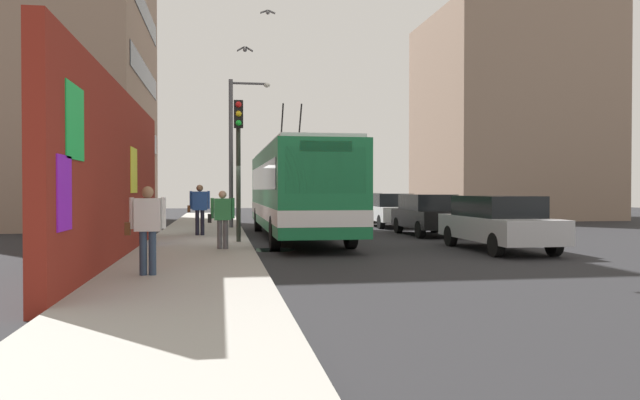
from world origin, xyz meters
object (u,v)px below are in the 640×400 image
Objects in this scene: traffic_light at (238,147)px; street_lamp at (236,142)px; city_bus at (296,188)px; pedestrian_at_curb at (222,215)px; parked_car_black at (428,214)px; parked_car_white at (389,209)px; parked_car_silver at (498,222)px; pedestrian_midblock at (200,205)px; pedestrian_near_wall at (147,223)px; parked_car_champagne at (363,206)px.

traffic_light is 7.44m from street_lamp.
city_bus is 5.76m from pedestrian_at_curb.
parked_car_white is (5.41, 0.00, 0.00)m from parked_car_black.
traffic_light is at bearing 179.20° from street_lamp.
parked_car_silver is 1.10× the size of traffic_light.
parked_car_white is 13.71m from pedestrian_at_curb.
parked_car_silver is (-5.28, -5.20, -0.97)m from city_bus.
pedestrian_midblock is (-0.60, 8.63, 0.38)m from parked_car_black.
pedestrian_midblock reaches higher than pedestrian_near_wall.
pedestrian_midblock reaches higher than parked_car_silver.
pedestrian_near_wall reaches higher than parked_car_silver.
city_bus is at bearing 98.48° from parked_car_black.
traffic_light is 0.69× the size of street_lamp.
pedestrian_midblock is 5.30m from pedestrian_at_curb.
parked_car_silver is at bearing -108.16° from traffic_light.
street_lamp reaches higher than pedestrian_midblock.
pedestrian_near_wall reaches higher than pedestrian_at_curb.
city_bus is 2.67× the size of parked_car_champagne.
pedestrian_midblock is at bearing 93.95° from parked_car_black.
pedestrian_midblock reaches higher than parked_car_white.
parked_car_champagne is 10.62m from street_lamp.
pedestrian_midblock is 3.80m from traffic_light.
parked_car_white is 0.99× the size of traffic_light.
city_bus is 5.35m from parked_car_black.
parked_car_champagne is (17.00, -0.00, -0.00)m from parked_car_silver.
parked_car_black is at bearing 180.00° from parked_car_white.
city_bus reaches higher than parked_car_silver.
parked_car_white is (11.46, 0.00, -0.00)m from parked_car_silver.
parked_car_white is (6.18, -5.20, -0.98)m from city_bus.
pedestrian_at_curb is 9.99m from street_lamp.
city_bus is 2.87× the size of traffic_light.
parked_car_silver is 8.05m from traffic_light.
pedestrian_midblock is (0.18, 3.43, -0.60)m from city_bus.
parked_car_white is at bearing -55.18° from pedestrian_midblock.
parked_car_champagne is (11.72, -5.20, -0.98)m from city_bus.
pedestrian_at_curb is (-11.24, 7.85, 0.23)m from parked_car_white.
parked_car_black and parked_car_white have the same top height.
pedestrian_at_curb is (-5.24, -0.78, -0.14)m from pedestrian_midblock.
street_lamp is (-7.18, 7.25, 2.96)m from parked_car_champagne.
street_lamp is (7.41, -0.10, 0.71)m from traffic_light.
pedestrian_near_wall is at bearing 172.12° from street_lamp.
street_lamp reaches higher than parked_car_champagne.
pedestrian_at_curb is at bearing -15.83° from pedestrian_near_wall.
city_bus is 7.51× the size of pedestrian_near_wall.
street_lamp is (9.82, 7.25, 2.95)m from parked_car_silver.
parked_car_black is (0.78, -5.20, -0.98)m from city_bus.
pedestrian_midblock is 0.41× the size of traffic_light.
parked_car_silver and parked_car_white have the same top height.
parked_car_champagne is at bearing -23.93° from city_bus.
pedestrian_near_wall reaches higher than parked_car_black.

